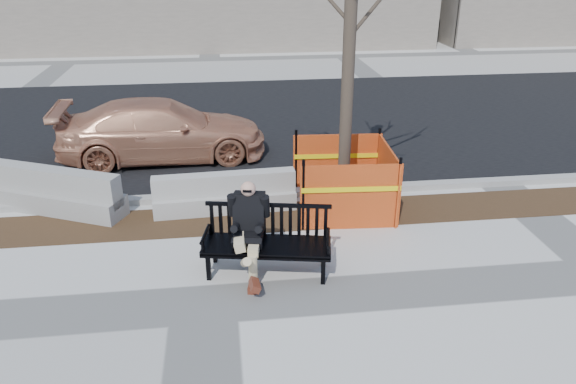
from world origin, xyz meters
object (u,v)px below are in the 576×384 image
at_px(tree_fence, 342,208).
at_px(sedan, 165,158).
at_px(bench, 267,272).
at_px(seated_man, 250,270).
at_px(jersey_barrier_right, 226,210).
at_px(jersey_barrier_left, 52,210).

xyz_separation_m(tree_fence, sedan, (-3.61, 3.27, 0.00)).
bearing_deg(tree_fence, sedan, 137.86).
xyz_separation_m(bench, tree_fence, (1.64, 2.10, 0.00)).
xyz_separation_m(seated_man, jersey_barrier_right, (-0.33, 2.19, 0.00)).
height_order(tree_fence, jersey_barrier_left, tree_fence).
distance_m(tree_fence, jersey_barrier_right, 2.24).
bearing_deg(tree_fence, jersey_barrier_left, 173.51).
bearing_deg(jersey_barrier_left, bench, -10.02).
distance_m(bench, sedan, 5.72).
relative_size(bench, sedan, 0.42).
distance_m(seated_man, tree_fence, 2.76).
relative_size(bench, jersey_barrier_right, 0.74).
relative_size(tree_fence, jersey_barrier_left, 2.19).
bearing_deg(bench, jersey_barrier_right, 115.31).
relative_size(seated_man, jersey_barrier_left, 0.47).
xyz_separation_m(bench, jersey_barrier_left, (-3.90, 2.73, 0.00)).
bearing_deg(seated_man, sedan, 118.77).
height_order(sedan, jersey_barrier_right, sedan).
bearing_deg(seated_man, tree_fence, 57.11).
distance_m(bench, jersey_barrier_right, 2.37).
distance_m(bench, tree_fence, 2.66).
relative_size(sedan, jersey_barrier_right, 1.79).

